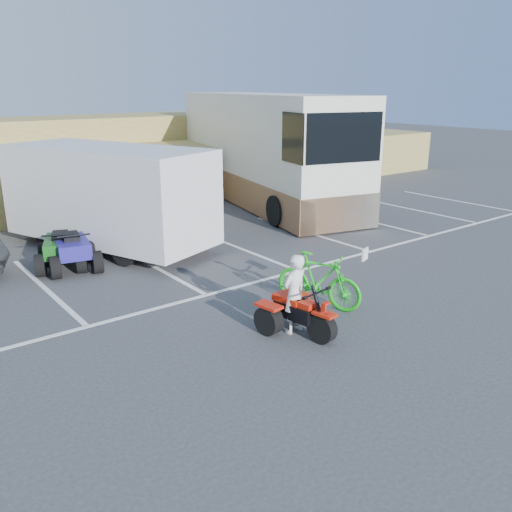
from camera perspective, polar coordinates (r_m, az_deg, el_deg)
ground at (r=10.23m, az=2.07°, el=-8.07°), size 100.00×100.00×0.00m
parking_stripes at (r=13.78m, az=-5.93°, el=-1.27°), size 28.00×5.16×0.01m
grass_embankment at (r=23.53m, az=-22.93°, el=8.82°), size 40.00×8.50×3.10m
red_trike_atv at (r=10.22m, az=4.64°, el=-8.16°), size 1.30×1.61×0.95m
rider at (r=10.00m, az=4.08°, el=-4.00°), size 0.60×0.44×1.51m
green_dirt_bike at (r=11.28m, az=6.61°, el=-2.54°), size 1.16×1.98×1.15m
cargo_trailer at (r=15.68m, az=-15.25°, el=6.29°), size 4.40×6.54×2.84m
rv_motorhome at (r=21.66m, az=0.86°, el=10.46°), size 5.44×11.68×4.07m
quad_atv_blue at (r=14.37m, az=-18.59°, el=-1.35°), size 1.51×1.83×1.06m
quad_atv_green at (r=14.59m, az=-19.59°, el=-1.17°), size 1.70×1.93×1.05m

